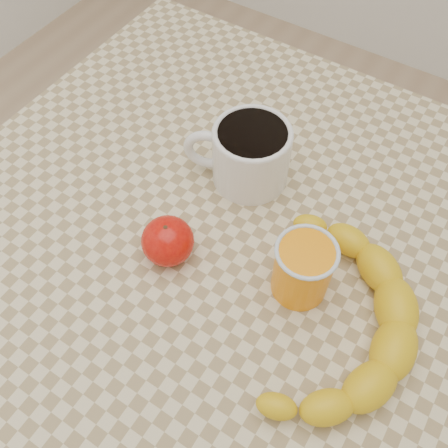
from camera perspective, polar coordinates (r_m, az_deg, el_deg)
The scene contains 6 objects.
ground at distance 1.35m, azimuth 0.00°, elevation -18.72°, with size 3.00×3.00×0.00m, color tan.
table at distance 0.74m, azimuth 0.00°, elevation -4.65°, with size 0.80×0.80×0.75m.
coffee_mug at distance 0.69m, azimuth 2.88°, elevation 8.15°, with size 0.16×0.14×0.09m.
orange_juice_glass at distance 0.59m, azimuth 8.99°, elevation -5.06°, with size 0.07×0.07×0.09m.
apple at distance 0.62m, azimuth -6.45°, elevation -1.94°, with size 0.08×0.08×0.06m.
banana at distance 0.59m, azimuth 12.70°, elevation -10.55°, with size 0.26×0.34×0.05m, color gold, non-canonical shape.
Camera 1 is at (0.20, -0.31, 1.30)m, focal length 40.00 mm.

